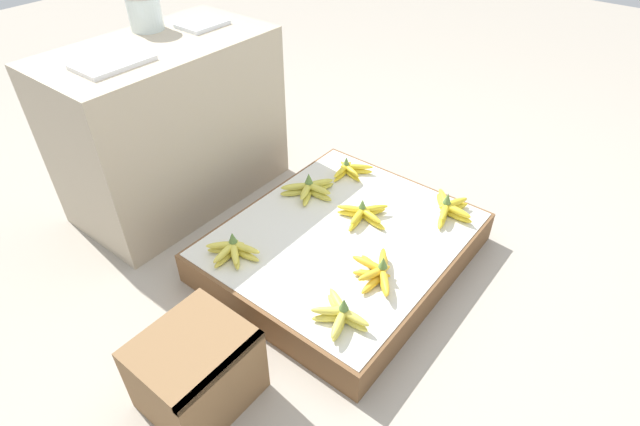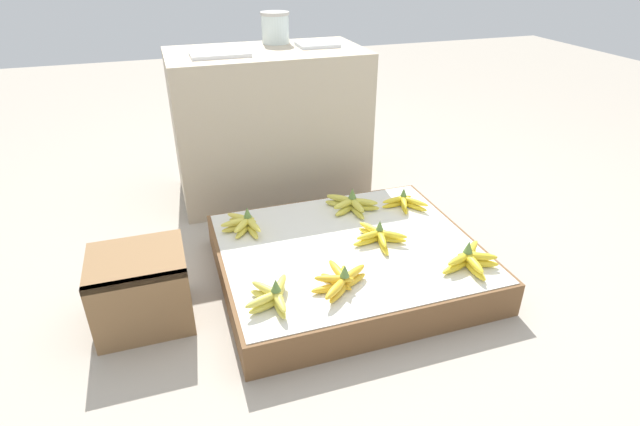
# 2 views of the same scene
# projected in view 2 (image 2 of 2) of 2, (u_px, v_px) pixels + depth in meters

# --- Properties ---
(ground_plane) EXTENTS (10.00, 10.00, 0.00)m
(ground_plane) POSITION_uv_depth(u_px,v_px,m) (347.00, 275.00, 2.20)
(ground_plane) COLOR #A89E8E
(display_platform) EXTENTS (1.09, 0.93, 0.15)m
(display_platform) POSITION_uv_depth(u_px,v_px,m) (348.00, 261.00, 2.17)
(display_platform) COLOR brown
(display_platform) RESTS_ON ground_plane
(back_vendor_table) EXTENTS (1.03, 0.55, 0.80)m
(back_vendor_table) POSITION_uv_depth(u_px,v_px,m) (270.00, 124.00, 2.77)
(back_vendor_table) COLOR tan
(back_vendor_table) RESTS_ON ground_plane
(wooden_crate) EXTENTS (0.35, 0.31, 0.29)m
(wooden_crate) POSITION_uv_depth(u_px,v_px,m) (141.00, 289.00, 1.88)
(wooden_crate) COLOR olive
(wooden_crate) RESTS_ON ground_plane
(banana_bunch_front_left) EXTENTS (0.19, 0.22, 0.11)m
(banana_bunch_front_left) POSITION_uv_depth(u_px,v_px,m) (273.00, 296.00, 1.78)
(banana_bunch_front_left) COLOR #DBCC4C
(banana_bunch_front_left) RESTS_ON display_platform
(banana_bunch_front_midleft) EXTENTS (0.24, 0.23, 0.11)m
(banana_bunch_front_midleft) POSITION_uv_depth(u_px,v_px,m) (340.00, 281.00, 1.86)
(banana_bunch_front_midleft) COLOR gold
(banana_bunch_front_midleft) RESTS_ON display_platform
(banana_bunch_front_right) EXTENTS (0.25, 0.23, 0.11)m
(banana_bunch_front_right) POSITION_uv_depth(u_px,v_px,m) (470.00, 259.00, 1.98)
(banana_bunch_front_right) COLOR yellow
(banana_bunch_front_right) RESTS_ON display_platform
(banana_bunch_middle_midright) EXTENTS (0.24, 0.25, 0.10)m
(banana_bunch_middle_midright) POSITION_uv_depth(u_px,v_px,m) (379.00, 236.00, 2.14)
(banana_bunch_middle_midright) COLOR yellow
(banana_bunch_middle_midright) RESTS_ON display_platform
(banana_bunch_back_left) EXTENTS (0.17, 0.22, 0.11)m
(banana_bunch_back_left) POSITION_uv_depth(u_px,v_px,m) (244.00, 224.00, 2.23)
(banana_bunch_back_left) COLOR #DBCC4C
(banana_bunch_back_left) RESTS_ON display_platform
(banana_bunch_back_midright) EXTENTS (0.24, 0.23, 0.11)m
(banana_bunch_back_midright) POSITION_uv_depth(u_px,v_px,m) (351.00, 205.00, 2.39)
(banana_bunch_back_midright) COLOR gold
(banana_bunch_back_midright) RESTS_ON display_platform
(banana_bunch_back_right) EXTENTS (0.21, 0.17, 0.09)m
(banana_bunch_back_right) POSITION_uv_depth(u_px,v_px,m) (404.00, 202.00, 2.42)
(banana_bunch_back_right) COLOR yellow
(banana_bunch_back_right) RESTS_ON display_platform
(glass_jar) EXTENTS (0.16, 0.16, 0.16)m
(glass_jar) POSITION_uv_depth(u_px,v_px,m) (275.00, 28.00, 2.71)
(glass_jar) COLOR silver
(glass_jar) RESTS_ON back_vendor_table
(foam_tray_white) EXTENTS (0.29, 0.19, 0.02)m
(foam_tray_white) POSITION_uv_depth(u_px,v_px,m) (220.00, 53.00, 2.46)
(foam_tray_white) COLOR white
(foam_tray_white) RESTS_ON back_vendor_table
(foam_tray_dark) EXTENTS (0.21, 0.16, 0.02)m
(foam_tray_dark) POSITION_uv_depth(u_px,v_px,m) (317.00, 44.00, 2.67)
(foam_tray_dark) COLOR white
(foam_tray_dark) RESTS_ON back_vendor_table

